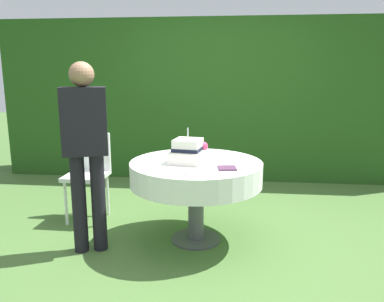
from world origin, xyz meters
The scene contains 9 objects.
ground_plane centered at (0.00, 0.00, 0.00)m, with size 20.00×20.00×0.00m, color #476B33.
foliage_hedge centered at (0.00, 2.31, 1.11)m, with size 5.96×0.66×2.22m, color #234C19.
cake_table centered at (0.00, 0.00, 0.63)m, with size 1.17×1.17×0.74m.
wedding_cake centered at (-0.06, -0.04, 0.84)m, with size 0.33×0.33×0.31m.
serving_plate_near centered at (-0.03, 0.38, 0.75)m, with size 0.14×0.14×0.01m, color white.
serving_plate_far centered at (0.01, -0.41, 0.75)m, with size 0.14×0.14×0.01m, color white.
napkin_stack centered at (0.28, -0.22, 0.75)m, with size 0.15×0.15×0.01m, color #4C2D47.
garden_chair centered at (-1.17, 0.45, 0.54)m, with size 0.41×0.41×0.89m.
standing_person centered at (-0.88, -0.30, 0.93)m, with size 0.40×0.30×1.60m.
Camera 1 is at (0.33, -3.29, 1.54)m, focal length 36.05 mm.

